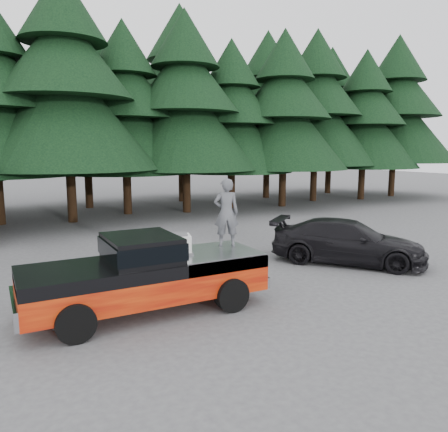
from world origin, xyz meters
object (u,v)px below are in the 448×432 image
pickup_truck (146,285)px  man_on_bed (226,213)px  parked_car (348,242)px  air_compressor (177,245)px

pickup_truck → man_on_bed: (2.41, 0.33, 1.59)m
pickup_truck → parked_car: bearing=8.4°
air_compressor → parked_car: size_ratio=0.13×
air_compressor → parked_car: 6.94m
man_on_bed → parked_car: 5.56m
air_compressor → man_on_bed: size_ratio=0.36×
man_on_bed → parked_car: man_on_bed is taller
parked_car → man_on_bed: bearing=148.8°
man_on_bed → pickup_truck: bearing=29.3°
air_compressor → parked_car: air_compressor is taller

